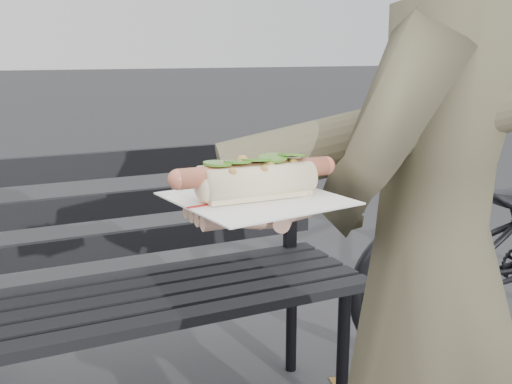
# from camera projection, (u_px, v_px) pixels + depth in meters

# --- Properties ---
(park_bench) EXTENTS (1.50, 0.44, 0.88)m
(park_bench) POSITION_uv_depth(u_px,v_px,m) (106.00, 276.00, 1.76)
(park_bench) COLOR black
(park_bench) RESTS_ON ground
(person) EXTENTS (0.67, 0.58, 1.56)m
(person) POSITION_uv_depth(u_px,v_px,m) (431.00, 279.00, 1.05)
(person) COLOR brown
(person) RESTS_ON ground
(held_hotdog) EXTENTS (0.62, 0.31, 0.20)m
(held_hotdog) POSITION_uv_depth(u_px,v_px,m) (353.00, 148.00, 0.87)
(held_hotdog) COLOR brown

